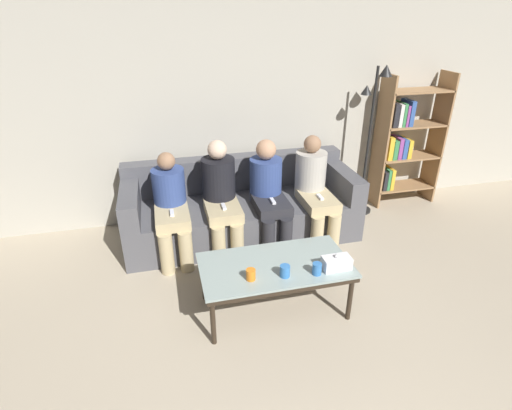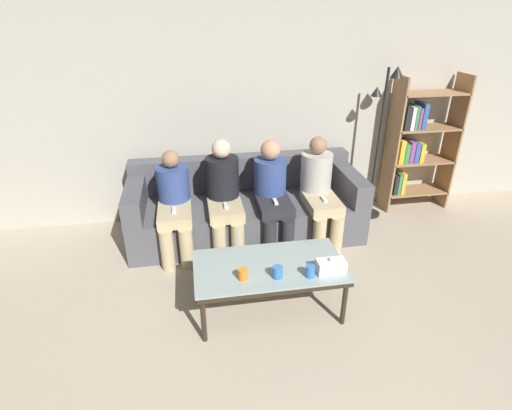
{
  "view_description": "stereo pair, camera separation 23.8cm",
  "coord_description": "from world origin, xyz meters",
  "px_view_note": "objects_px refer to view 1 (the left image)",
  "views": [
    {
      "loc": [
        -0.78,
        -0.81,
        2.27
      ],
      "look_at": [
        0.0,
        2.32,
        0.66
      ],
      "focal_mm": 28.0,
      "sensor_mm": 36.0,
      "label": 1
    },
    {
      "loc": [
        -0.55,
        -0.86,
        2.27
      ],
      "look_at": [
        0.0,
        2.32,
        0.66
      ],
      "focal_mm": 28.0,
      "sensor_mm": 36.0,
      "label": 2
    }
  ],
  "objects_px": {
    "tissue_box": "(337,263)",
    "standing_lamp": "(371,127)",
    "couch": "(241,208)",
    "seated_person_mid_right": "(268,190)",
    "cup_far_center": "(317,269)",
    "bookshelf": "(402,141)",
    "seated_person_left_end": "(171,204)",
    "seated_person_mid_left": "(221,194)",
    "cup_near_left": "(251,275)",
    "cup_near_right": "(285,271)",
    "coffee_table": "(275,268)",
    "seated_person_right_end": "(314,186)"
  },
  "relations": [
    {
      "from": "tissue_box",
      "to": "bookshelf",
      "type": "relative_size",
      "value": 0.14
    },
    {
      "from": "coffee_table",
      "to": "bookshelf",
      "type": "distance_m",
      "value": 2.66
    },
    {
      "from": "cup_far_center",
      "to": "cup_near_left",
      "type": "bearing_deg",
      "value": 173.73
    },
    {
      "from": "cup_far_center",
      "to": "tissue_box",
      "type": "relative_size",
      "value": 0.43
    },
    {
      "from": "standing_lamp",
      "to": "seated_person_mid_left",
      "type": "xyz_separation_m",
      "value": [
        -1.8,
        -0.37,
        -0.46
      ]
    },
    {
      "from": "couch",
      "to": "cup_near_right",
      "type": "height_order",
      "value": "couch"
    },
    {
      "from": "bookshelf",
      "to": "seated_person_right_end",
      "type": "relative_size",
      "value": 1.47
    },
    {
      "from": "coffee_table",
      "to": "cup_near_left",
      "type": "distance_m",
      "value": 0.29
    },
    {
      "from": "standing_lamp",
      "to": "seated_person_mid_right",
      "type": "height_order",
      "value": "standing_lamp"
    },
    {
      "from": "seated_person_left_end",
      "to": "seated_person_mid_left",
      "type": "xyz_separation_m",
      "value": [
        0.5,
        0.02,
        0.04
      ]
    },
    {
      "from": "cup_near_right",
      "to": "cup_far_center",
      "type": "height_order",
      "value": "same"
    },
    {
      "from": "couch",
      "to": "standing_lamp",
      "type": "xyz_separation_m",
      "value": [
        1.55,
        0.16,
        0.76
      ]
    },
    {
      "from": "couch",
      "to": "seated_person_mid_left",
      "type": "distance_m",
      "value": 0.44
    },
    {
      "from": "coffee_table",
      "to": "seated_person_mid_left",
      "type": "bearing_deg",
      "value": 102.72
    },
    {
      "from": "cup_near_right",
      "to": "standing_lamp",
      "type": "xyz_separation_m",
      "value": [
        1.52,
        1.63,
        0.57
      ]
    },
    {
      "from": "couch",
      "to": "cup_far_center",
      "type": "distance_m",
      "value": 1.54
    },
    {
      "from": "cup_near_left",
      "to": "cup_near_right",
      "type": "bearing_deg",
      "value": -5.24
    },
    {
      "from": "couch",
      "to": "cup_near_right",
      "type": "relative_size",
      "value": 26.21
    },
    {
      "from": "bookshelf",
      "to": "seated_person_left_end",
      "type": "distance_m",
      "value": 2.88
    },
    {
      "from": "cup_near_left",
      "to": "seated_person_right_end",
      "type": "xyz_separation_m",
      "value": [
        0.97,
        1.22,
        0.09
      ]
    },
    {
      "from": "seated_person_mid_right",
      "to": "seated_person_mid_left",
      "type": "bearing_deg",
      "value": 179.57
    },
    {
      "from": "seated_person_left_end",
      "to": "cup_near_right",
      "type": "bearing_deg",
      "value": -58.18
    },
    {
      "from": "standing_lamp",
      "to": "seated_person_left_end",
      "type": "xyz_separation_m",
      "value": [
        -2.29,
        -0.4,
        -0.51
      ]
    },
    {
      "from": "tissue_box",
      "to": "seated_person_left_end",
      "type": "bearing_deg",
      "value": 133.76
    },
    {
      "from": "seated_person_left_end",
      "to": "seated_person_mid_right",
      "type": "relative_size",
      "value": 0.95
    },
    {
      "from": "cup_near_left",
      "to": "seated_person_mid_left",
      "type": "xyz_separation_m",
      "value": [
        -0.02,
        1.24,
        0.1
      ]
    },
    {
      "from": "cup_near_left",
      "to": "bookshelf",
      "type": "distance_m",
      "value": 2.92
    },
    {
      "from": "tissue_box",
      "to": "bookshelf",
      "type": "bearing_deg",
      "value": 47.43
    },
    {
      "from": "couch",
      "to": "cup_near_right",
      "type": "bearing_deg",
      "value": -88.98
    },
    {
      "from": "couch",
      "to": "seated_person_right_end",
      "type": "height_order",
      "value": "seated_person_right_end"
    },
    {
      "from": "cup_near_left",
      "to": "bookshelf",
      "type": "xyz_separation_m",
      "value": [
        2.31,
        1.75,
        0.32
      ]
    },
    {
      "from": "bookshelf",
      "to": "cup_far_center",
      "type": "bearing_deg",
      "value": -134.97
    },
    {
      "from": "seated_person_mid_right",
      "to": "tissue_box",
      "type": "bearing_deg",
      "value": -81.12
    },
    {
      "from": "cup_near_left",
      "to": "seated_person_mid_right",
      "type": "bearing_deg",
      "value": 68.78
    },
    {
      "from": "coffee_table",
      "to": "cup_far_center",
      "type": "xyz_separation_m",
      "value": [
        0.27,
        -0.2,
        0.09
      ]
    },
    {
      "from": "tissue_box",
      "to": "couch",
      "type": "bearing_deg",
      "value": 106.78
    },
    {
      "from": "couch",
      "to": "coffee_table",
      "type": "distance_m",
      "value": 1.31
    },
    {
      "from": "cup_near_left",
      "to": "standing_lamp",
      "type": "height_order",
      "value": "standing_lamp"
    },
    {
      "from": "couch",
      "to": "seated_person_mid_right",
      "type": "height_order",
      "value": "seated_person_mid_right"
    },
    {
      "from": "cup_near_right",
      "to": "seated_person_mid_left",
      "type": "bearing_deg",
      "value": 102.24
    },
    {
      "from": "couch",
      "to": "seated_person_left_end",
      "type": "height_order",
      "value": "seated_person_left_end"
    },
    {
      "from": "tissue_box",
      "to": "standing_lamp",
      "type": "xyz_separation_m",
      "value": [
        1.11,
        1.64,
        0.56
      ]
    },
    {
      "from": "cup_near_left",
      "to": "cup_far_center",
      "type": "relative_size",
      "value": 0.92
    },
    {
      "from": "cup_near_right",
      "to": "tissue_box",
      "type": "relative_size",
      "value": 0.42
    },
    {
      "from": "tissue_box",
      "to": "seated_person_left_end",
      "type": "xyz_separation_m",
      "value": [
        -1.19,
        1.24,
        0.05
      ]
    },
    {
      "from": "cup_near_right",
      "to": "bookshelf",
      "type": "xyz_separation_m",
      "value": [
        2.05,
        1.78,
        0.31
      ]
    },
    {
      "from": "couch",
      "to": "coffee_table",
      "type": "bearing_deg",
      "value": -90.03
    },
    {
      "from": "seated_person_mid_right",
      "to": "standing_lamp",
      "type": "bearing_deg",
      "value": 16.12
    },
    {
      "from": "couch",
      "to": "bookshelf",
      "type": "distance_m",
      "value": 2.16
    },
    {
      "from": "seated_person_mid_left",
      "to": "cup_near_left",
      "type": "bearing_deg",
      "value": -89.27
    }
  ]
}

